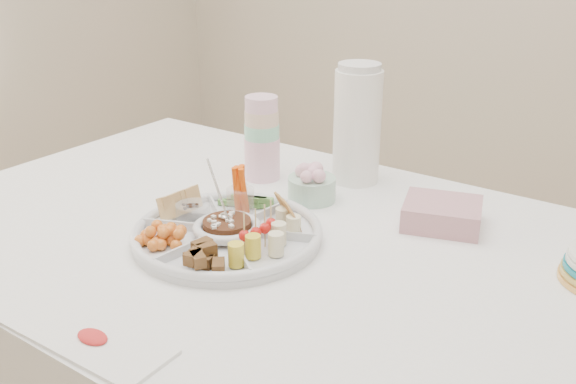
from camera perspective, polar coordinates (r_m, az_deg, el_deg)
The scene contains 14 objects.
dining_table at distance 1.56m, azimuth -2.80°, elevation -16.08°, with size 1.52×1.02×0.76m, color white.
party_tray at distance 1.30m, azimuth -5.42°, elevation -3.45°, with size 0.38×0.38×0.04m, color silver.
bean_dip at distance 1.30m, azimuth -5.44°, elevation -3.15°, with size 0.10×0.10×0.04m, color black.
tortillas at distance 1.32m, azimuth 0.02°, elevation -1.86°, with size 0.09×0.09×0.06m, color #8F623E, non-canonical shape.
carrot_cucumber at distance 1.40m, azimuth -3.94°, elevation 0.36°, with size 0.12×0.12×0.11m, color #FF580B, non-canonical shape.
pita_raisins at distance 1.38m, azimuth -9.13°, elevation -1.04°, with size 0.10×0.10×0.05m, color tan, non-canonical shape.
cherries at distance 1.28m, azimuth -11.13°, elevation -3.65°, with size 0.11×0.11×0.04m, color orange, non-canonical shape.
granola_chunks at distance 1.19m, azimuth -7.28°, elevation -5.55°, with size 0.10×0.10×0.04m, color brown, non-canonical shape.
banana_tomato at distance 1.20m, azimuth -1.25°, elevation -3.72°, with size 0.10×0.10×0.08m, color #FFED98, non-canonical shape.
cup_stack at distance 1.59m, azimuth -2.35°, elevation 5.41°, with size 0.09×0.09×0.25m, color beige.
thermos at distance 1.58m, azimuth 6.18°, elevation 6.15°, with size 0.12×0.12×0.30m, color white.
flower_bowl at distance 1.48m, azimuth 2.13°, elevation 0.79°, with size 0.11×0.11×0.08m, color #AFEAC6.
napkin_stack at distance 1.40m, azimuth 13.54°, elevation -1.90°, with size 0.16×0.14×0.05m, color #BB828B.
placemat at distance 1.08m, azimuth -17.97°, elevation -11.88°, with size 0.33×0.11×0.01m, color white.
Camera 1 is at (0.76, -0.95, 1.35)m, focal length 40.00 mm.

